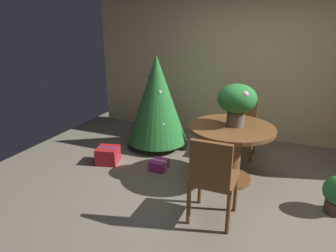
% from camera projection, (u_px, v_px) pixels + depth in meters
% --- Properties ---
extents(ground_plane, '(6.60, 6.60, 0.00)m').
position_uv_depth(ground_plane, '(224.00, 199.00, 3.41)').
color(ground_plane, '#756B5B').
extents(back_wall_panel, '(6.00, 0.10, 2.60)m').
position_uv_depth(back_wall_panel, '(257.00, 65.00, 4.91)').
color(back_wall_panel, beige).
rests_on(back_wall_panel, ground_plane).
extents(round_dining_table, '(1.06, 1.06, 0.75)m').
position_uv_depth(round_dining_table, '(231.00, 145.00, 3.70)').
color(round_dining_table, brown).
rests_on(round_dining_table, ground_plane).
extents(flower_vase, '(0.48, 0.48, 0.52)m').
position_uv_depth(flower_vase, '(237.00, 100.00, 3.54)').
color(flower_vase, '#665B51').
rests_on(flower_vase, round_dining_table).
extents(wooden_chair_near, '(0.44, 0.44, 0.93)m').
position_uv_depth(wooden_chair_near, '(212.00, 176.00, 2.87)').
color(wooden_chair_near, brown).
rests_on(wooden_chair_near, ground_plane).
extents(wooden_chair_far, '(0.43, 0.39, 0.90)m').
position_uv_depth(wooden_chair_far, '(242.00, 123.00, 4.43)').
color(wooden_chair_far, brown).
rests_on(wooden_chair_far, ground_plane).
extents(holiday_tree, '(0.97, 0.97, 1.50)m').
position_uv_depth(holiday_tree, '(157.00, 99.00, 4.66)').
color(holiday_tree, brown).
rests_on(holiday_tree, ground_plane).
extents(gift_box_red, '(0.36, 0.35, 0.24)m').
position_uv_depth(gift_box_red, '(108.00, 155.00, 4.29)').
color(gift_box_red, red).
rests_on(gift_box_red, ground_plane).
extents(gift_box_purple, '(0.23, 0.24, 0.14)m').
position_uv_depth(gift_box_purple, '(159.00, 165.00, 4.10)').
color(gift_box_purple, '#9E287A').
rests_on(gift_box_purple, ground_plane).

